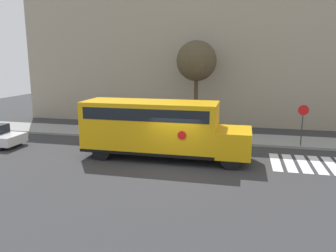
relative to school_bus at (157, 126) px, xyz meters
name	(u,v)px	position (x,y,z in m)	size (l,w,h in m)	color
ground_plane	(175,167)	(1.27, -1.29, -1.79)	(60.00, 60.00, 0.00)	#333335
sidewalk_strip	(194,137)	(1.27, 5.21, -1.72)	(44.00, 3.00, 0.15)	gray
building_backdrop	(207,46)	(1.27, 11.71, 4.67)	(32.00, 4.00, 12.92)	#9E937F
crosswalk_stripes	(310,164)	(8.11, 0.71, -1.79)	(4.00, 3.20, 0.01)	white
school_bus	(157,126)	(0.00, 0.00, 0.00)	(9.09, 2.57, 3.15)	#EAA80F
stop_sign	(303,120)	(8.10, 4.06, -0.05)	(0.64, 0.10, 2.69)	#38383A
tree_near_sidewalk	(197,61)	(0.99, 7.64, 3.45)	(3.00, 3.00, 6.78)	#423323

